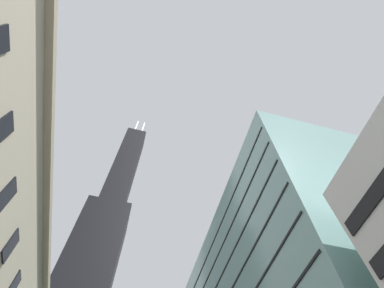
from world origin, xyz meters
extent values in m
cube|color=#9E937A|center=(-10.75, 26.99, 22.40)|extent=(0.70, 65.97, 0.60)
cube|color=black|center=(-10.95, 3.00, 16.60)|extent=(0.14, 1.40, 2.20)
cube|color=black|center=(-10.95, 8.00, 16.60)|extent=(0.14, 1.40, 2.20)
cube|color=black|center=(-10.95, 13.00, 16.60)|extent=(0.14, 1.40, 2.20)
cube|color=black|center=(-10.95, 18.00, 16.60)|extent=(0.14, 1.40, 2.20)
cube|color=black|center=(-14.19, 81.55, 62.81)|extent=(16.82, 16.82, 52.89)
cube|color=black|center=(-14.19, 81.55, 122.32)|extent=(10.81, 10.81, 66.12)
cylinder|color=silver|center=(-16.35, 81.55, 165.79)|extent=(1.20, 1.20, 20.84)
cylinder|color=silver|center=(-12.02, 81.55, 165.79)|extent=(1.20, 1.20, 20.84)
cube|color=black|center=(10.96, 31.73, 32.00)|extent=(0.12, 49.30, 0.24)
cube|color=black|center=(10.96, 31.73, 36.00)|extent=(0.12, 49.30, 0.24)
camera|label=1|loc=(-2.24, -6.99, 1.68)|focal=27.08mm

